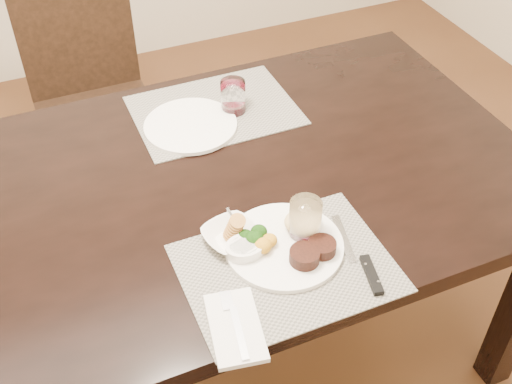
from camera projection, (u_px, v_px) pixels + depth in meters
name	position (u px, v px, depth m)	size (l,w,h in m)	color
ground_plane	(179.00, 366.00, 2.09)	(4.50, 4.50, 0.00)	#452816
dining_table	(158.00, 221.00, 1.65)	(2.00, 1.00, 0.75)	black
chair_far	(91.00, 90.00, 2.39)	(0.42, 0.42, 0.90)	black
placemat_near	(287.00, 268.00, 1.42)	(0.46, 0.34, 0.00)	gray
placemat_far	(215.00, 110.00, 1.86)	(0.46, 0.34, 0.00)	gray
dinner_plate	(290.00, 242.00, 1.45)	(0.27, 0.27, 0.05)	white
napkin_fork	(235.00, 327.00, 1.29)	(0.13, 0.20, 0.02)	white
steak_knife	(364.00, 266.00, 1.41)	(0.05, 0.25, 0.01)	silver
cracker_bowl	(231.00, 235.00, 1.46)	(0.15, 0.15, 0.06)	white
sauce_ramekin	(245.00, 249.00, 1.43)	(0.09, 0.14, 0.07)	white
wine_glass_near	(305.00, 222.00, 1.46)	(0.07, 0.07, 0.10)	white
far_plate	(191.00, 125.00, 1.80)	(0.26, 0.26, 0.01)	white
wine_glass_far	(233.00, 98.00, 1.83)	(0.07, 0.07, 0.10)	white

